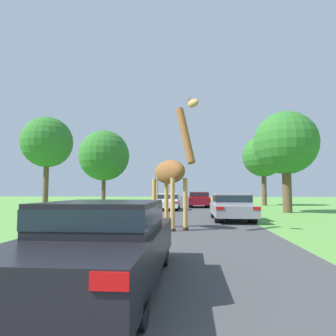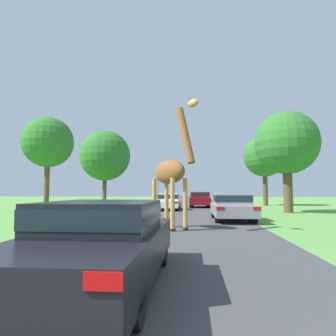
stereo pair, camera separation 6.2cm
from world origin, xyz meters
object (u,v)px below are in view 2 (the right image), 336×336
(tree_centre_back, at_px, (105,156))
(car_queue_right, at_px, (232,206))
(car_far_ahead, at_px, (200,199))
(tree_right_cluster, at_px, (264,156))
(giraffe_near_road, at_px, (171,172))
(car_lead_maroon, at_px, (102,240))
(tree_mid_field, at_px, (287,143))
(car_queue_left, at_px, (168,201))
(tree_far_right, at_px, (48,143))

(tree_centre_back, bearing_deg, car_queue_right, -50.96)
(car_far_ahead, height_order, tree_centre_back, tree_centre_back)
(tree_right_cluster, bearing_deg, giraffe_near_road, -112.37)
(car_lead_maroon, relative_size, tree_mid_field, 0.66)
(tree_mid_field, bearing_deg, tree_centre_back, 153.54)
(giraffe_near_road, bearing_deg, car_lead_maroon, 44.61)
(car_queue_right, xyz_separation_m, car_queue_left, (-4.08, 8.41, -0.04))
(car_queue_left, distance_m, tree_far_right, 10.45)
(tree_right_cluster, bearing_deg, tree_far_right, -150.47)
(car_far_ahead, distance_m, tree_centre_back, 10.55)
(tree_centre_back, height_order, tree_right_cluster, tree_centre_back)
(car_lead_maroon, relative_size, tree_far_right, 0.66)
(car_queue_right, relative_size, tree_centre_back, 0.62)
(tree_centre_back, bearing_deg, tree_right_cluster, 10.04)
(tree_right_cluster, height_order, tree_mid_field, tree_right_cluster)
(tree_far_right, bearing_deg, car_queue_left, 15.60)
(car_queue_left, relative_size, tree_far_right, 0.63)
(car_queue_left, xyz_separation_m, tree_centre_back, (-6.90, 5.13, 4.39))
(car_queue_right, bearing_deg, tree_centre_back, 129.04)
(car_lead_maroon, height_order, tree_right_cluster, tree_right_cluster)
(giraffe_near_road, relative_size, car_far_ahead, 1.29)
(tree_mid_field, bearing_deg, car_queue_left, 163.15)
(car_far_ahead, height_order, tree_far_right, tree_far_right)
(giraffe_near_road, height_order, tree_far_right, tree_far_right)
(car_queue_left, bearing_deg, car_lead_maroon, -88.23)
(car_lead_maroon, height_order, car_far_ahead, car_far_ahead)
(tree_right_cluster, bearing_deg, tree_mid_field, -94.90)
(car_queue_right, bearing_deg, car_far_ahead, 96.55)
(giraffe_near_road, distance_m, tree_centre_back, 19.52)
(tree_far_right, xyz_separation_m, tree_mid_field, (17.78, -0.10, -0.32))
(car_queue_left, height_order, tree_centre_back, tree_centre_back)
(car_queue_left, bearing_deg, car_far_ahead, 56.45)
(car_queue_right, relative_size, car_queue_left, 1.05)
(tree_centre_back, relative_size, tree_mid_field, 1.06)
(tree_mid_field, bearing_deg, giraffe_near_road, -127.52)
(car_queue_right, relative_size, car_far_ahead, 1.21)
(car_lead_maroon, xyz_separation_m, car_queue_right, (3.47, 11.18, 0.03))
(car_far_ahead, distance_m, tree_right_cluster, 9.22)
(car_far_ahead, relative_size, tree_far_right, 0.55)
(car_queue_right, bearing_deg, tree_right_cluster, 71.40)
(car_lead_maroon, xyz_separation_m, tree_centre_back, (-7.51, 24.72, 4.38))
(giraffe_near_road, xyz_separation_m, tree_right_cluster, (8.42, 20.47, 2.92))
(car_queue_right, relative_size, tree_mid_field, 0.66)
(tree_far_right, bearing_deg, tree_centre_back, 74.18)
(car_far_ahead, relative_size, tree_centre_back, 0.52)
(car_lead_maroon, relative_size, tree_right_cluster, 0.64)
(car_lead_maroon, bearing_deg, car_queue_left, 91.77)
(tree_right_cluster, bearing_deg, car_queue_right, -108.60)
(car_queue_left, distance_m, car_far_ahead, 4.80)
(tree_right_cluster, height_order, tree_far_right, tree_right_cluster)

